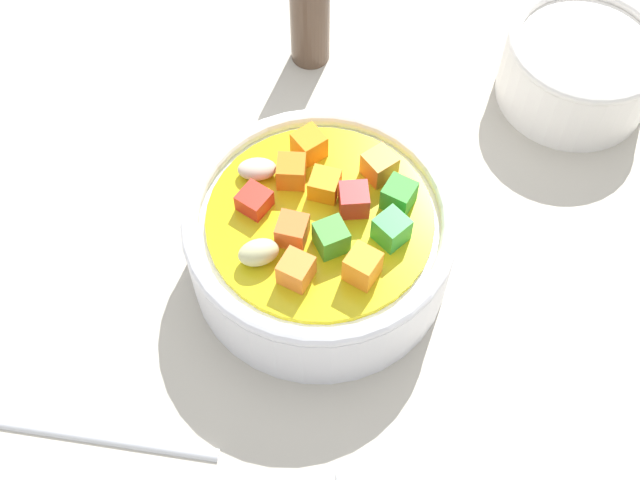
# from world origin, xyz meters

# --- Properties ---
(ground_plane) EXTENTS (1.40, 1.40, 0.02)m
(ground_plane) POSITION_xyz_m (0.00, 0.00, -0.01)
(ground_plane) COLOR #BAB2A0
(soup_bowl_main) EXTENTS (0.15, 0.15, 0.07)m
(soup_bowl_main) POSITION_xyz_m (0.00, 0.00, 0.03)
(soup_bowl_main) COLOR white
(soup_bowl_main) RESTS_ON ground_plane
(spoon) EXTENTS (0.23, 0.10, 0.01)m
(spoon) POSITION_xyz_m (0.00, -0.13, 0.00)
(spoon) COLOR silver
(spoon) RESTS_ON ground_plane
(side_bowl_small) EXTENTS (0.10, 0.10, 0.05)m
(side_bowl_small) POSITION_xyz_m (0.08, 0.20, 0.03)
(side_bowl_small) COLOR white
(side_bowl_small) RESTS_ON ground_plane
(pepper_shaker) EXTENTS (0.03, 0.03, 0.09)m
(pepper_shaker) POSITION_xyz_m (-0.09, 0.14, 0.04)
(pepper_shaker) COLOR #4C3828
(pepper_shaker) RESTS_ON ground_plane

